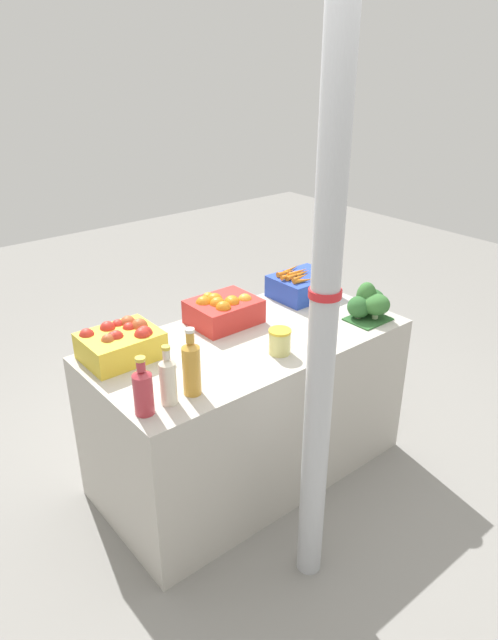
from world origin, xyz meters
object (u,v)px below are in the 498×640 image
at_px(orange_crate, 223,309).
at_px(pickle_jar, 280,341).
at_px(broccoli_pile, 369,302).
at_px(carrot_crate, 302,285).
at_px(juice_bottle_amber, 191,367).
at_px(apple_crate, 121,342).
at_px(support_pole, 324,313).
at_px(juice_bottle_ruby, 143,390).
at_px(juice_bottle_cloudy, 168,380).

height_order(orange_crate, pickle_jar, orange_crate).
relative_size(orange_crate, broccoli_pile, 1.40).
relative_size(carrot_crate, juice_bottle_amber, 1.15).
height_order(apple_crate, broccoli_pile, broccoli_pile).
distance_m(support_pole, juice_bottle_amber, 0.63).
bearing_deg(broccoli_pile, pickle_jar, 179.89).
relative_size(apple_crate, juice_bottle_ruby, 1.38).
relative_size(orange_crate, pickle_jar, 2.84).
height_order(orange_crate, broccoli_pile, broccoli_pile).
height_order(juice_bottle_ruby, pickle_jar, juice_bottle_ruby).
height_order(carrot_crate, pickle_jar, carrot_crate).
bearing_deg(support_pole, apple_crate, 111.40).
height_order(broccoli_pile, juice_bottle_ruby, juice_bottle_ruby).
distance_m(juice_bottle_cloudy, juice_bottle_amber, 0.12).
bearing_deg(juice_bottle_cloudy, juice_bottle_amber, 0.00).
bearing_deg(support_pole, juice_bottle_amber, 122.38).
xyz_separation_m(broccoli_pile, juice_bottle_amber, (-1.17, -0.03, 0.04)).
bearing_deg(pickle_jar, apple_crate, 143.41).
bearing_deg(pickle_jar, juice_bottle_cloudy, -177.27).
height_order(apple_crate, juice_bottle_cloudy, juice_bottle_cloudy).
xyz_separation_m(juice_bottle_ruby, pickle_jar, (0.75, 0.03, -0.04)).
distance_m(carrot_crate, pickle_jar, 0.73).
bearing_deg(juice_bottle_ruby, orange_crate, 32.03).
height_order(juice_bottle_ruby, juice_bottle_amber, juice_bottle_amber).
bearing_deg(juice_bottle_amber, apple_crate, 99.12).
height_order(apple_crate, juice_bottle_ruby, juice_bottle_ruby).
bearing_deg(pickle_jar, juice_bottle_ruby, -177.68).
distance_m(orange_crate, juice_bottle_cloudy, 0.79).
xyz_separation_m(apple_crate, juice_bottle_ruby, (-0.15, -0.47, 0.03)).
bearing_deg(apple_crate, broccoli_pile, -19.72).
bearing_deg(broccoli_pile, juice_bottle_amber, -178.57).
distance_m(apple_crate, broccoli_pile, 1.32).
relative_size(orange_crate, juice_bottle_ruby, 1.38).
distance_m(broccoli_pile, pickle_jar, 0.65).
distance_m(apple_crate, juice_bottle_ruby, 0.50).
bearing_deg(carrot_crate, broccoli_pile, -81.17).
height_order(support_pole, juice_bottle_ruby, support_pole).
bearing_deg(juice_bottle_amber, pickle_jar, 3.33).
relative_size(carrot_crate, pickle_jar, 2.84).
distance_m(juice_bottle_cloudy, pickle_jar, 0.64).
bearing_deg(broccoli_pile, apple_crate, 160.28).
height_order(orange_crate, juice_bottle_cloudy, juice_bottle_cloudy).
distance_m(support_pole, carrot_crate, 1.29).
xyz_separation_m(juice_bottle_cloudy, juice_bottle_amber, (0.12, 0.00, 0.02)).
height_order(carrot_crate, juice_bottle_cloudy, juice_bottle_cloudy).
xyz_separation_m(support_pole, juice_bottle_amber, (-0.29, 0.45, -0.32)).
distance_m(orange_crate, pickle_jar, 0.44).
height_order(juice_bottle_ruby, juice_bottle_cloudy, juice_bottle_cloudy).
bearing_deg(juice_bottle_amber, support_pole, -57.62).
relative_size(juice_bottle_ruby, juice_bottle_amber, 0.83).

